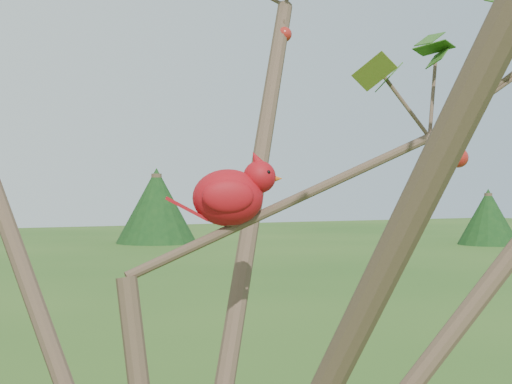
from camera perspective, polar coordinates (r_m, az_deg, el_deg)
crabapple_tree at (r=1.12m, az=-4.87°, el=1.47°), size 2.35×2.05×2.95m
cardinal at (r=1.26m, az=-1.93°, el=-0.21°), size 0.21×0.13×0.15m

